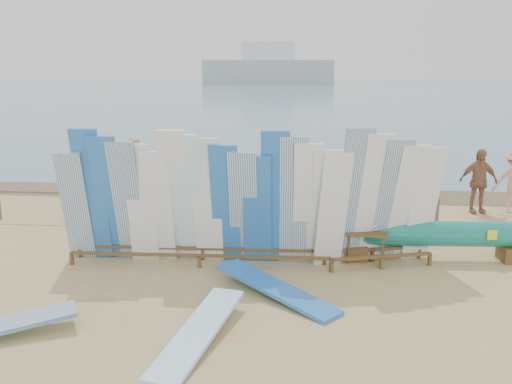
# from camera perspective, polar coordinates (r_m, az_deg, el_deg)

# --- Properties ---
(ground) EXTENTS (160.00, 160.00, 0.00)m
(ground) POSITION_cam_1_polar(r_m,az_deg,el_deg) (12.00, -7.56, -7.40)
(ground) COLOR tan
(ground) RESTS_ON ground
(ocean) EXTENTS (320.00, 240.00, 0.02)m
(ocean) POSITION_cam_1_polar(r_m,az_deg,el_deg) (139.06, 4.64, 10.81)
(ocean) COLOR slate
(ocean) RESTS_ON ground
(wet_sand_strip) EXTENTS (40.00, 2.60, 0.01)m
(wet_sand_strip) POSITION_cam_1_polar(r_m,az_deg,el_deg) (18.81, -2.61, 0.03)
(wet_sand_strip) COLOR brown
(wet_sand_strip) RESTS_ON ground
(distant_ship) EXTENTS (45.00, 8.00, 14.00)m
(distant_ship) POSITION_cam_1_polar(r_m,az_deg,el_deg) (191.54, 1.30, 12.89)
(distant_ship) COLOR #999EA3
(distant_ship) RESTS_ON ocean
(fence) EXTENTS (12.08, 0.08, 0.90)m
(fence) POSITION_cam_1_polar(r_m,az_deg,el_deg) (14.64, -4.98, -1.10)
(fence) COLOR #65554C
(fence) RESTS_ON ground
(main_surfboard_rack) EXTENTS (5.98, 1.00, 2.96)m
(main_surfboard_rack) POSITION_cam_1_polar(r_m,az_deg,el_deg) (11.52, -5.96, -1.27)
(main_surfboard_rack) COLOR brown
(main_surfboard_rack) RESTS_ON ground
(side_surfboard_rack) EXTENTS (2.70, 1.37, 3.01)m
(side_surfboard_rack) POSITION_cam_1_polar(r_m,az_deg,el_deg) (11.66, 12.83, -1.28)
(side_surfboard_rack) COLOR brown
(side_surfboard_rack) RESTS_ON ground
(outrigger_canoe) EXTENTS (6.29, 0.93, 0.89)m
(outrigger_canoe) POSITION_cam_1_polar(r_m,az_deg,el_deg) (12.53, 18.24, -4.34)
(outrigger_canoe) COLOR brown
(outrigger_canoe) RESTS_ON ground
(vendor_table) EXTENTS (0.96, 0.75, 1.15)m
(vendor_table) POSITION_cam_1_polar(r_m,az_deg,el_deg) (12.04, 11.55, -5.56)
(vendor_table) COLOR brown
(vendor_table) RESTS_ON ground
(flat_board_d) EXTENTS (2.44, 2.14, 0.35)m
(flat_board_d) POSITION_cam_1_polar(r_m,az_deg,el_deg) (10.20, 2.10, -11.00)
(flat_board_d) COLOR blue
(flat_board_d) RESTS_ON ground
(flat_board_b) EXTENTS (1.10, 2.75, 0.31)m
(flat_board_b) POSITION_cam_1_polar(r_m,az_deg,el_deg) (8.74, -6.04, -15.30)
(flat_board_b) COLOR #98D2F3
(flat_board_b) RESTS_ON ground
(beach_chair_left) EXTENTS (0.73, 0.74, 0.86)m
(beach_chair_left) POSITION_cam_1_polar(r_m,az_deg,el_deg) (15.52, -3.42, -1.73)
(beach_chair_left) COLOR red
(beach_chair_left) RESTS_ON ground
(beach_chair_right) EXTENTS (0.61, 0.63, 0.87)m
(beach_chair_right) POSITION_cam_1_polar(r_m,az_deg,el_deg) (15.10, 3.93, -2.13)
(beach_chair_right) COLOR red
(beach_chair_right) RESTS_ON ground
(stroller) EXTENTS (0.69, 0.84, 1.01)m
(stroller) POSITION_cam_1_polar(r_m,az_deg,el_deg) (15.12, 1.40, -1.50)
(stroller) COLOR red
(stroller) RESTS_ON ground
(beachgoer_3) EXTENTS (1.05, 0.44, 1.62)m
(beachgoer_3) POSITION_cam_1_polar(r_m,az_deg,el_deg) (16.81, -8.80, 1.20)
(beachgoer_3) COLOR tan
(beachgoer_3) RESTS_ON ground
(beachgoer_extra_1) EXTENTS (1.11, 0.62, 1.79)m
(beachgoer_extra_1) POSITION_cam_1_polar(r_m,az_deg,el_deg) (18.84, -17.67, 2.23)
(beachgoer_extra_1) COLOR #8C6042
(beachgoer_extra_1) RESTS_ON ground
(beachgoer_4) EXTENTS (0.95, 1.01, 1.65)m
(beachgoer_4) POSITION_cam_1_polar(r_m,az_deg,el_deg) (16.59, 1.26, 1.26)
(beachgoer_4) COLOR #8C6042
(beachgoer_4) RESTS_ON ground
(beachgoer_1) EXTENTS (0.35, 0.59, 1.56)m
(beachgoer_1) POSITION_cam_1_polar(r_m,az_deg,el_deg) (18.79, -18.26, 1.81)
(beachgoer_1) COLOR #8C6042
(beachgoer_1) RESTS_ON ground
(beachgoer_8) EXTENTS (0.94, 0.53, 1.85)m
(beachgoer_8) POSITION_cam_1_polar(r_m,az_deg,el_deg) (16.36, 14.79, 1.04)
(beachgoer_8) COLOR beige
(beachgoer_8) RESTS_ON ground
(beachgoer_0) EXTENTS (0.95, 0.68, 1.77)m
(beachgoer_0) POSITION_cam_1_polar(r_m,az_deg,el_deg) (17.63, -16.68, 1.59)
(beachgoer_0) COLOR tan
(beachgoer_0) RESTS_ON ground
(beachgoer_10) EXTENTS (1.16, 0.61, 1.90)m
(beachgoer_10) POSITION_cam_1_polar(r_m,az_deg,el_deg) (17.08, 22.35, 1.06)
(beachgoer_10) COLOR #8C6042
(beachgoer_10) RESTS_ON ground
(beachgoer_7) EXTENTS (0.64, 0.64, 1.60)m
(beachgoer_7) POSITION_cam_1_polar(r_m,az_deg,el_deg) (17.77, 12.41, 1.64)
(beachgoer_7) COLOR #8C6042
(beachgoer_7) RESTS_ON ground
(beachgoer_9) EXTENTS (1.15, 0.82, 1.65)m
(beachgoer_9) POSITION_cam_1_polar(r_m,az_deg,el_deg) (16.49, 9.51, 1.01)
(beachgoer_9) COLOR tan
(beachgoer_9) RESTS_ON ground
(beachgoer_11) EXTENTS (1.08, 1.81, 1.86)m
(beachgoer_11) POSITION_cam_1_polar(r_m,az_deg,el_deg) (19.25, -12.65, 2.84)
(beachgoer_11) COLOR beige
(beachgoer_11) RESTS_ON ground
(beachgoer_2) EXTENTS (0.71, 0.82, 1.54)m
(beachgoer_2) POSITION_cam_1_polar(r_m,az_deg,el_deg) (16.47, -7.03, 0.87)
(beachgoer_2) COLOR beige
(beachgoer_2) RESTS_ON ground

